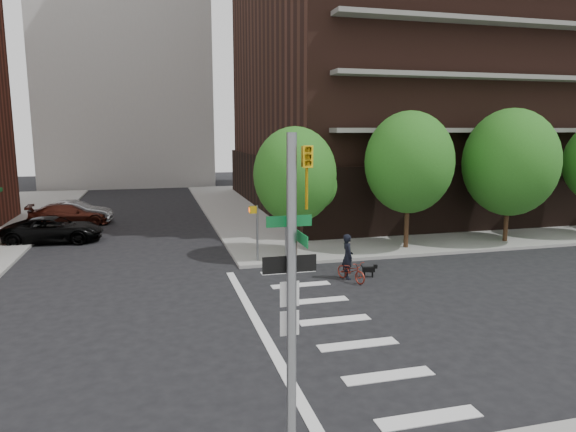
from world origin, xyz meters
TOP-DOWN VIEW (x-y plane):
  - ground at (0.00, 0.00)m, footprint 120.00×120.00m
  - sidewalk_ne at (20.50, 23.50)m, footprint 39.00×33.00m
  - crosswalk at (2.21, -0.00)m, footprint 3.85×13.00m
  - tree_a at (4.00, 8.50)m, footprint 4.00×4.00m
  - tree_b at (10.00, 8.50)m, footprint 4.50×4.50m
  - tree_c at (16.00, 8.50)m, footprint 5.00×5.00m
  - traffic_signal at (-0.47, -7.49)m, footprint 0.90×0.75m
  - pedestrian_signal at (2.32, 7.92)m, footprint 2.18×0.67m
  - parked_car_black at (-8.01, 15.13)m, footprint 2.72×5.30m
  - parked_car_maroon at (-7.94, 20.39)m, footprint 2.29×5.13m
  - parked_car_silver at (-7.66, 20.82)m, footprint 2.08×4.79m
  - scooter at (5.16, 3.99)m, footprint 1.11×1.76m
  - dog_walker at (5.16, 4.41)m, footprint 0.72×0.49m
  - dog at (6.14, 4.36)m, footprint 0.64×0.30m

SIDE VIEW (x-z plane):
  - ground at x=0.00m, z-range 0.00..0.00m
  - crosswalk at x=2.21m, z-range 0.00..0.01m
  - sidewalk_ne at x=20.50m, z-range 0.00..0.15m
  - dog at x=6.14m, z-range 0.07..0.60m
  - scooter at x=5.16m, z-range 0.00..0.88m
  - parked_car_black at x=-8.01m, z-range 0.00..1.43m
  - parked_car_maroon at x=-7.94m, z-range 0.00..1.46m
  - parked_car_silver at x=-7.66m, z-range 0.00..1.53m
  - dog_walker at x=5.16m, z-range 0.00..1.90m
  - pedestrian_signal at x=2.32m, z-range 0.55..3.15m
  - traffic_signal at x=-0.47m, z-range -0.30..5.70m
  - tree_a at x=4.00m, z-range 1.09..6.99m
  - tree_c at x=16.00m, z-range 1.05..7.85m
  - tree_b at x=10.00m, z-range 1.22..7.87m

